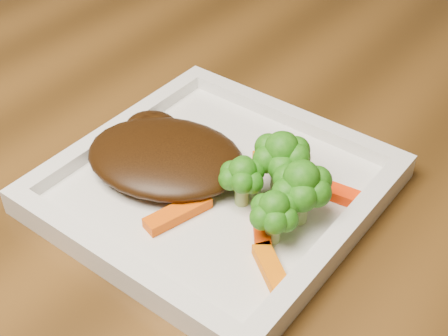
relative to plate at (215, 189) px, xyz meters
The scene contains 11 objects.
plate is the anchor object (origin of this frame).
steak 0.06m from the plate, 167.74° to the right, with size 0.15×0.12×0.03m, color black.
broccoli_0 0.07m from the plate, 32.39° to the left, with size 0.06×0.06×0.07m, color #126D12, non-canonical shape.
broccoli_1 0.09m from the plate, ahead, with size 0.06×0.06×0.06m, color #247213, non-canonical shape.
broccoli_2 0.09m from the plate, 17.76° to the right, with size 0.05×0.05×0.06m, color #1B7814, non-canonical shape.
broccoli_3 0.05m from the plate, ahead, with size 0.05×0.05×0.06m, color #1E6D12, non-canonical shape.
carrot_1 0.12m from the plate, 29.71° to the right, with size 0.06×0.02×0.01m, color orange.
carrot_2 0.05m from the plate, 88.82° to the right, with size 0.06×0.02×0.01m, color #E14F03.
carrot_3 0.12m from the plate, 27.59° to the left, with size 0.06×0.02×0.01m, color #FF3204.
carrot_4 0.07m from the plate, 67.88° to the left, with size 0.05×0.01×0.01m, color orange.
carrot_5 0.07m from the plate, 19.15° to the right, with size 0.05×0.01×0.01m, color red.
Camera 1 is at (-0.01, -0.65, 1.14)m, focal length 50.00 mm.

